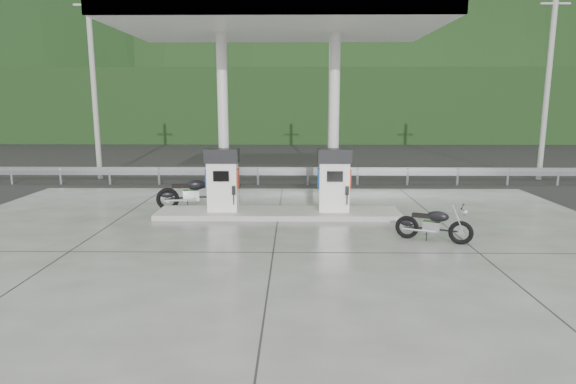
{
  "coord_description": "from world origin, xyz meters",
  "views": [
    {
      "loc": [
        0.46,
        -11.1,
        3.24
      ],
      "look_at": [
        0.3,
        1.0,
        1.0
      ],
      "focal_mm": 30.0,
      "sensor_mm": 36.0,
      "label": 1
    }
  ],
  "objects_px": {
    "gas_pump_left": "(223,180)",
    "gas_pump_right": "(334,180)",
    "motorcycle_right": "(434,225)",
    "motorcycle_left": "(193,193)"
  },
  "relations": [
    {
      "from": "gas_pump_left",
      "to": "gas_pump_right",
      "type": "height_order",
      "value": "same"
    },
    {
      "from": "motorcycle_left",
      "to": "motorcycle_right",
      "type": "distance_m",
      "value": 7.29
    },
    {
      "from": "gas_pump_left",
      "to": "motorcycle_right",
      "type": "bearing_deg",
      "value": -25.51
    },
    {
      "from": "gas_pump_right",
      "to": "motorcycle_left",
      "type": "relative_size",
      "value": 0.87
    },
    {
      "from": "gas_pump_left",
      "to": "gas_pump_right",
      "type": "xyz_separation_m",
      "value": [
        3.2,
        0.0,
        0.0
      ]
    },
    {
      "from": "gas_pump_right",
      "to": "motorcycle_left",
      "type": "xyz_separation_m",
      "value": [
        -4.27,
        0.91,
        -0.56
      ]
    },
    {
      "from": "gas_pump_left",
      "to": "motorcycle_left",
      "type": "height_order",
      "value": "gas_pump_left"
    },
    {
      "from": "gas_pump_left",
      "to": "gas_pump_right",
      "type": "distance_m",
      "value": 3.2
    },
    {
      "from": "gas_pump_right",
      "to": "motorcycle_right",
      "type": "distance_m",
      "value": 3.4
    },
    {
      "from": "motorcycle_right",
      "to": "motorcycle_left",
      "type": "bearing_deg",
      "value": 175.55
    }
  ]
}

